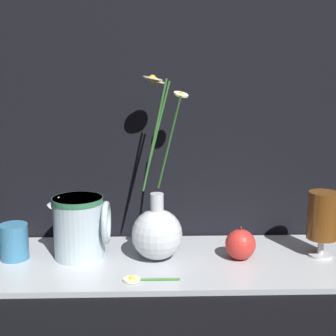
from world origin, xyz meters
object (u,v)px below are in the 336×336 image
(ceramic_pitcher, at_px, (80,225))
(orange_fruit, at_px, (240,244))
(tea_glass, at_px, (323,217))
(yellow_mug, at_px, (13,242))
(vase_with_flowers, at_px, (157,230))

(ceramic_pitcher, distance_m, orange_fruit, 0.37)
(ceramic_pitcher, xyz_separation_m, orange_fruit, (0.37, -0.02, -0.04))
(tea_glass, bearing_deg, yellow_mug, 179.62)
(ceramic_pitcher, relative_size, tea_glass, 1.00)
(yellow_mug, height_order, orange_fruit, yellow_mug)
(vase_with_flowers, distance_m, ceramic_pitcher, 0.18)
(ceramic_pitcher, height_order, orange_fruit, ceramic_pitcher)
(yellow_mug, xyz_separation_m, orange_fruit, (0.52, -0.01, -0.01))
(vase_with_flowers, xyz_separation_m, ceramic_pitcher, (-0.18, 0.01, 0.01))
(yellow_mug, xyz_separation_m, tea_glass, (0.71, -0.00, 0.05))
(yellow_mug, height_order, ceramic_pitcher, ceramic_pitcher)
(ceramic_pitcher, distance_m, tea_glass, 0.56)
(tea_glass, distance_m, orange_fruit, 0.20)
(vase_with_flowers, relative_size, yellow_mug, 5.07)
(ceramic_pitcher, bearing_deg, orange_fruit, -2.90)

